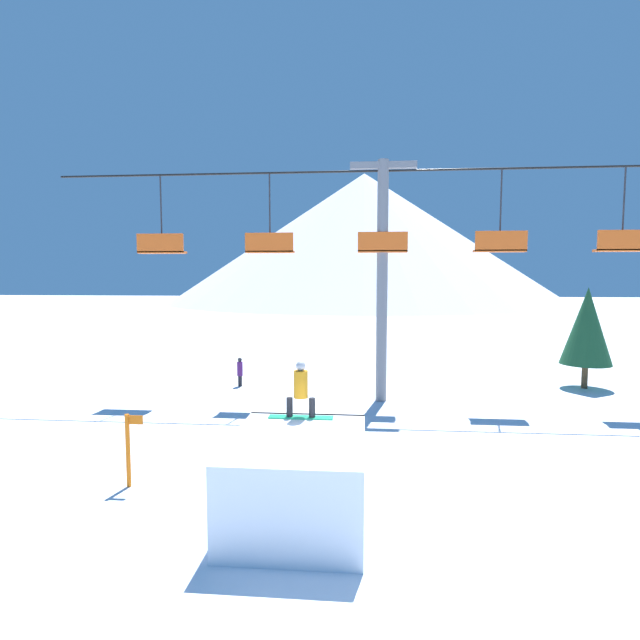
{
  "coord_description": "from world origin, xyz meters",
  "views": [
    {
      "loc": [
        0.32,
        -8.49,
        4.63
      ],
      "look_at": [
        -0.92,
        5.16,
        3.45
      ],
      "focal_mm": 28.0,
      "sensor_mm": 36.0,
      "label": 1
    }
  ],
  "objects_px": {
    "pine_tree_near": "(587,326)",
    "snowboarder": "(301,390)",
    "distant_skier": "(240,371)",
    "snow_ramp": "(298,479)",
    "trail_marker": "(129,448)"
  },
  "relations": [
    {
      "from": "snowboarder",
      "to": "distant_skier",
      "type": "distance_m",
      "value": 11.03
    },
    {
      "from": "trail_marker",
      "to": "distant_skier",
      "type": "bearing_deg",
      "value": 90.58
    },
    {
      "from": "distant_skier",
      "to": "pine_tree_near",
      "type": "bearing_deg",
      "value": 3.6
    },
    {
      "from": "snow_ramp",
      "to": "snowboarder",
      "type": "distance_m",
      "value": 1.88
    },
    {
      "from": "pine_tree_near",
      "to": "snowboarder",
      "type": "bearing_deg",
      "value": -133.36
    },
    {
      "from": "snow_ramp",
      "to": "distant_skier",
      "type": "distance_m",
      "value": 12.11
    },
    {
      "from": "snowboarder",
      "to": "distant_skier",
      "type": "relative_size",
      "value": 1.12
    },
    {
      "from": "snow_ramp",
      "to": "pine_tree_near",
      "type": "distance_m",
      "value": 16.2
    },
    {
      "from": "trail_marker",
      "to": "snowboarder",
      "type": "bearing_deg",
      "value": 0.32
    },
    {
      "from": "distant_skier",
      "to": "snow_ramp",
      "type": "bearing_deg",
      "value": -70.56
    },
    {
      "from": "pine_tree_near",
      "to": "distant_skier",
      "type": "height_order",
      "value": "pine_tree_near"
    },
    {
      "from": "pine_tree_near",
      "to": "snow_ramp",
      "type": "bearing_deg",
      "value": -130.08
    },
    {
      "from": "snowboarder",
      "to": "distant_skier",
      "type": "xyz_separation_m",
      "value": [
        -3.93,
        10.18,
        -1.58
      ]
    },
    {
      "from": "snow_ramp",
      "to": "trail_marker",
      "type": "height_order",
      "value": "snow_ramp"
    },
    {
      "from": "snow_ramp",
      "to": "snowboarder",
      "type": "bearing_deg",
      "value": 94.76
    }
  ]
}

